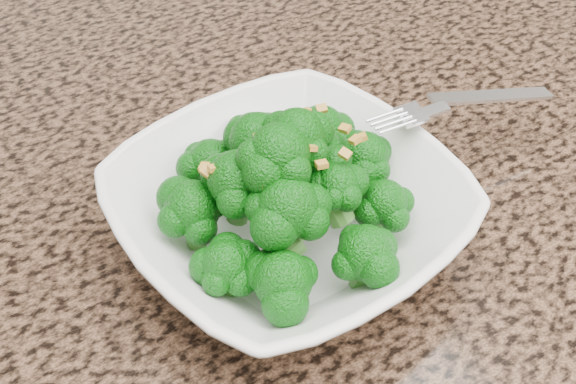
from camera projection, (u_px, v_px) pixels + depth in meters
granite_counter at (431, 187)px, 0.61m from camera, size 1.64×1.04×0.03m
bowl at (288, 212)px, 0.52m from camera, size 0.27×0.27×0.06m
broccoli_pile at (288, 143)px, 0.48m from camera, size 0.21×0.21×0.07m
garlic_topping at (288, 95)px, 0.45m from camera, size 0.13×0.13×0.01m
fork at (438, 109)px, 0.55m from camera, size 0.20×0.07×0.01m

